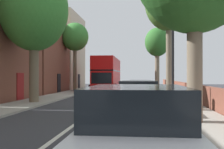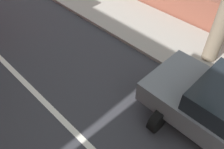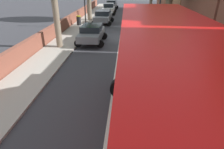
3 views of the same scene
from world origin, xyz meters
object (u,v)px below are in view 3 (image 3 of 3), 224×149
(double_decker_bus, at_px, (170,100))
(parked_car_grey_right_0, at_px, (103,16))
(parked_car_grey_right_4, at_px, (112,4))
(litter_bin_right, at_px, (79,20))
(parked_car_grey_right_2, at_px, (92,33))
(parked_car_white_right_1, at_px, (109,8))

(double_decker_bus, distance_m, parked_car_grey_right_0, 21.62)
(parked_car_grey_right_4, distance_m, litter_bin_right, 15.76)
(parked_car_grey_right_0, xyz_separation_m, parked_car_grey_right_4, (0.00, -13.92, 0.03))
(parked_car_grey_right_0, relative_size, litter_bin_right, 3.64)
(parked_car_grey_right_2, relative_size, litter_bin_right, 3.72)
(double_decker_bus, xyz_separation_m, parked_car_grey_right_2, (4.20, -12.60, -1.46))
(double_decker_bus, bearing_deg, parked_car_grey_right_2, -71.57)
(double_decker_bus, distance_m, parked_car_white_right_1, 29.66)
(parked_car_grey_right_0, distance_m, parked_car_white_right_1, 8.17)
(parked_car_grey_right_4, bearing_deg, litter_bin_right, 79.75)
(parked_car_grey_right_2, distance_m, parked_car_grey_right_4, 22.48)
(parked_car_white_right_1, distance_m, litter_bin_right, 10.14)
(parked_car_grey_right_0, height_order, parked_car_grey_right_2, parked_car_grey_right_0)
(double_decker_bus, height_order, litter_bin_right, double_decker_bus)
(parked_car_white_right_1, height_order, litter_bin_right, parked_car_white_right_1)
(parked_car_grey_right_0, distance_m, parked_car_grey_right_2, 8.56)
(double_decker_bus, distance_m, litter_bin_right, 20.86)
(parked_car_white_right_1, height_order, parked_car_grey_right_2, parked_car_white_right_1)
(parked_car_grey_right_4, height_order, litter_bin_right, parked_car_grey_right_4)
(parked_car_grey_right_0, xyz_separation_m, parked_car_grey_right_2, (0.00, 8.55, -0.04))
(parked_car_white_right_1, relative_size, parked_car_grey_right_4, 0.99)
(parked_car_grey_right_2, distance_m, litter_bin_right, 7.52)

